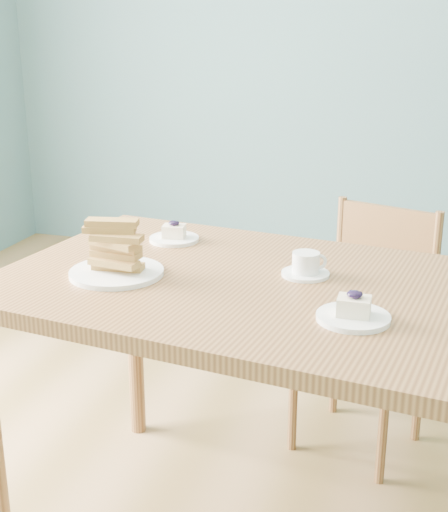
% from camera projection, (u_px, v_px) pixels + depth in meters
% --- Properties ---
extents(room, '(5.01, 5.01, 2.71)m').
position_uv_depth(room, '(392.00, 38.00, 1.50)').
color(room, '#9D7749').
rests_on(room, ground).
extents(dining_table, '(1.53, 1.00, 0.77)m').
position_uv_depth(dining_table, '(283.00, 315.00, 1.76)').
color(dining_table, olive).
rests_on(dining_table, ground).
extents(dining_chair, '(0.47, 0.45, 0.82)m').
position_uv_depth(dining_chair, '(366.00, 329.00, 2.35)').
color(dining_chair, olive).
rests_on(dining_chair, ground).
extents(cheesecake_plate_near, '(0.16, 0.16, 0.07)m').
position_uv_depth(cheesecake_plate_near, '(353.00, 313.00, 1.53)').
color(cheesecake_plate_near, white).
rests_on(cheesecake_plate_near, dining_table).
extents(cheesecake_plate_far, '(0.15, 0.15, 0.06)m').
position_uv_depth(cheesecake_plate_far, '(174.00, 236.00, 2.09)').
color(cheesecake_plate_far, white).
rests_on(cheesecake_plate_far, dining_table).
extents(coffee_cup, '(0.12, 0.12, 0.06)m').
position_uv_depth(coffee_cup, '(306.00, 266.00, 1.80)').
color(coffee_cup, white).
rests_on(coffee_cup, dining_table).
extents(biscotti_plate, '(0.24, 0.24, 0.14)m').
position_uv_depth(biscotti_plate, '(116.00, 256.00, 1.80)').
color(biscotti_plate, white).
rests_on(biscotti_plate, dining_table).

